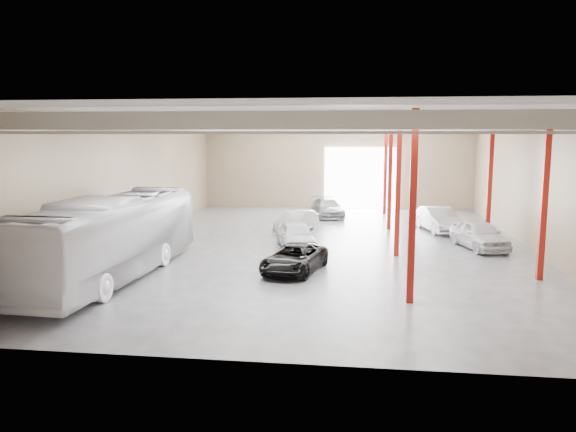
% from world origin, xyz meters
% --- Properties ---
extents(depot_shell, '(22.12, 32.12, 7.06)m').
position_xyz_m(depot_shell, '(0.13, 0.48, 4.98)').
color(depot_shell, '#46474B').
rests_on(depot_shell, ground).
extents(coach_bus, '(3.41, 12.70, 3.51)m').
position_xyz_m(coach_bus, '(-8.50, -8.00, 1.76)').
color(coach_bus, white).
rests_on(coach_bus, ground).
extents(black_sedan, '(3.00, 4.79, 1.23)m').
position_xyz_m(black_sedan, '(-0.91, -6.00, 0.62)').
color(black_sedan, black).
rests_on(black_sedan, ground).
extents(car_row_a, '(2.84, 4.55, 1.44)m').
position_xyz_m(car_row_a, '(-1.45, -0.80, 0.72)').
color(car_row_a, silver).
rests_on(car_row_a, ground).
extents(car_row_b, '(2.57, 4.27, 1.33)m').
position_xyz_m(car_row_b, '(-2.00, 4.40, 0.66)').
color(car_row_b, '#A1A1A6').
rests_on(car_row_b, ground).
extents(car_row_c, '(3.03, 4.96, 1.34)m').
position_xyz_m(car_row_c, '(-0.44, 10.88, 0.67)').
color(car_row_c, gray).
rests_on(car_row_c, ground).
extents(car_right_near, '(2.68, 4.94, 1.54)m').
position_xyz_m(car_right_near, '(6.86, 5.57, 0.77)').
color(car_right_near, '#AAABAF').
rests_on(car_right_near, ground).
extents(car_right_far, '(2.87, 4.81, 1.53)m').
position_xyz_m(car_right_far, '(8.30, 0.37, 0.77)').
color(car_right_far, silver).
rests_on(car_right_far, ground).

